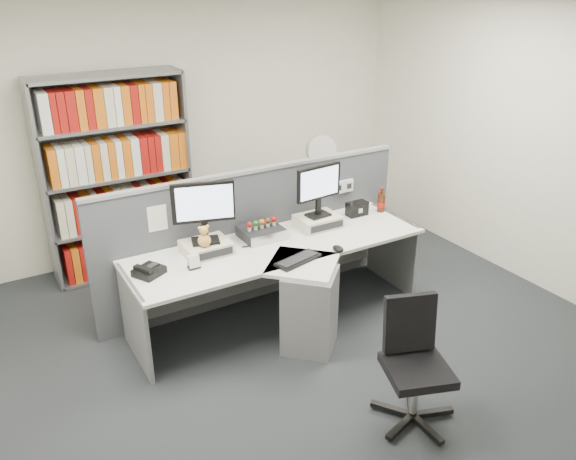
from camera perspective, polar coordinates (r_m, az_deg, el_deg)
ground at (r=4.71m, az=4.11°, el=-13.12°), size 5.50×5.50×0.00m
room_shell at (r=3.90m, az=4.89°, el=8.37°), size 5.04×5.54×2.72m
partition at (r=5.30m, az=-3.23°, el=-0.40°), size 3.00×0.08×1.27m
desk at (r=4.88m, az=0.33°, el=-5.21°), size 2.60×1.20×0.72m
monitor_riser_left at (r=4.81m, az=-8.08°, el=-1.71°), size 0.38×0.31×0.10m
monitor_riser_right at (r=5.27m, az=2.98°, el=0.90°), size 0.38×0.31×0.10m
monitor_left at (r=4.66m, az=-8.33°, el=2.25°), size 0.49×0.22×0.51m
monitor_right at (r=5.15m, az=3.05°, el=4.31°), size 0.47×0.17×0.47m
desktop_pc at (r=5.04m, az=-2.67°, el=-0.24°), size 0.35×0.31×0.09m
figurines at (r=4.99m, az=-2.60°, el=0.71°), size 0.29×0.05×0.09m
keyboard at (r=4.64m, az=0.99°, el=-2.95°), size 0.43×0.25×0.03m
mouse at (r=4.82m, az=4.96°, el=-1.84°), size 0.08×0.12×0.05m
desk_phone at (r=4.55m, az=-13.59°, el=-3.96°), size 0.27×0.26×0.09m
desk_calendar at (r=4.57m, az=-9.29°, el=-3.20°), size 0.09×0.07×0.11m
plush_toy at (r=4.68m, az=-8.26°, el=-0.75°), size 0.11×0.11×0.18m
speaker at (r=5.54m, az=6.82°, el=2.10°), size 0.20×0.11×0.13m
cola_bottle at (r=5.65m, az=9.17°, el=2.69°), size 0.08×0.08×0.25m
shelving_unit at (r=5.95m, az=-16.49°, el=4.78°), size 1.41×0.40×2.00m
filing_cabinet at (r=6.57m, az=3.11°, el=1.73°), size 0.45×0.61×0.70m
desk_fan at (r=6.34m, az=3.25°, el=7.53°), size 0.33×0.19×0.55m
office_chair at (r=4.07m, az=12.31°, el=-12.30°), size 0.58×0.58×0.87m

